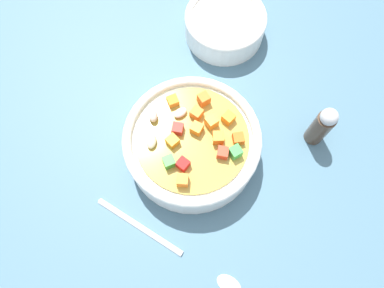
{
  "coord_description": "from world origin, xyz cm",
  "views": [
    {
      "loc": [
        16.27,
        9.34,
        52.79
      ],
      "look_at": [
        0.0,
        0.0,
        2.99
      ],
      "focal_mm": 33.64,
      "sensor_mm": 36.0,
      "label": 1
    }
  ],
  "objects_px": {
    "soup_bowl_main": "(192,143)",
    "side_bowl_small": "(225,24)",
    "pepper_shaker": "(322,126)",
    "spoon": "(176,250)"
  },
  "relations": [
    {
      "from": "soup_bowl_main",
      "to": "side_bowl_small",
      "type": "distance_m",
      "value": 0.23
    },
    {
      "from": "soup_bowl_main",
      "to": "spoon",
      "type": "bearing_deg",
      "value": 21.15
    },
    {
      "from": "spoon",
      "to": "soup_bowl_main",
      "type": "bearing_deg",
      "value": 112.98
    },
    {
      "from": "pepper_shaker",
      "to": "spoon",
      "type": "bearing_deg",
      "value": -21.18
    },
    {
      "from": "soup_bowl_main",
      "to": "side_bowl_small",
      "type": "height_order",
      "value": "soup_bowl_main"
    },
    {
      "from": "soup_bowl_main",
      "to": "side_bowl_small",
      "type": "xyz_separation_m",
      "value": [
        -0.22,
        -0.06,
        -0.01
      ]
    },
    {
      "from": "spoon",
      "to": "pepper_shaker",
      "type": "height_order",
      "value": "pepper_shaker"
    },
    {
      "from": "spoon",
      "to": "side_bowl_small",
      "type": "height_order",
      "value": "side_bowl_small"
    },
    {
      "from": "side_bowl_small",
      "to": "pepper_shaker",
      "type": "distance_m",
      "value": 0.24
    },
    {
      "from": "soup_bowl_main",
      "to": "pepper_shaker",
      "type": "height_order",
      "value": "pepper_shaker"
    }
  ]
}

